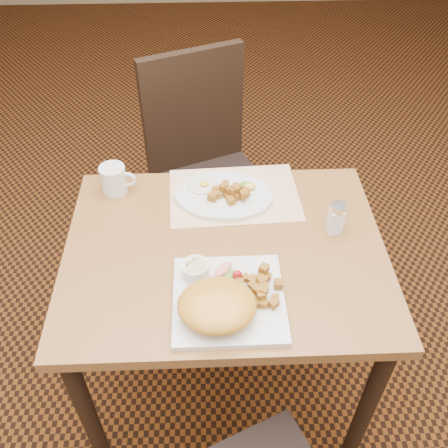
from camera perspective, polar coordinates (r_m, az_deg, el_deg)
ground at (r=2.01m, az=0.09°, el=-17.72°), size 8.00×8.00×0.00m
table at (r=1.48m, az=0.11°, el=-5.71°), size 0.90×0.70×0.75m
chair_far at (r=2.05m, az=-2.11°, el=7.02°), size 0.55×0.56×0.97m
placemat at (r=1.57m, az=1.16°, el=3.38°), size 0.41×0.30×0.00m
plate_square at (r=1.27m, az=0.55°, el=-8.62°), size 0.28×0.28×0.02m
plate_oval at (r=1.55m, az=-0.04°, el=3.28°), size 0.33×0.26×0.02m
hollandaise_mound at (r=1.21m, az=-0.86°, el=-9.32°), size 0.19×0.17×0.07m
ramekin at (r=1.30m, az=-3.26°, el=-5.20°), size 0.07×0.07×0.04m
garnish_sq at (r=1.31m, az=0.49°, el=-5.45°), size 0.08×0.07×0.03m
fried_egg at (r=1.57m, az=-2.50°, el=4.56°), size 0.10×0.10×0.02m
garnish_ov at (r=1.56m, az=2.82°, el=4.42°), size 0.05×0.05×0.02m
salt_shaker at (r=1.45m, az=12.66°, el=0.70°), size 0.05×0.05×0.10m
coffee_mug at (r=1.59m, az=-12.42°, el=5.02°), size 0.11×0.08×0.09m
home_fries_sq at (r=1.27m, az=4.14°, el=-7.17°), size 0.12×0.13×0.04m
home_fries_ov at (r=1.52m, az=0.70°, el=3.57°), size 0.13×0.09×0.04m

